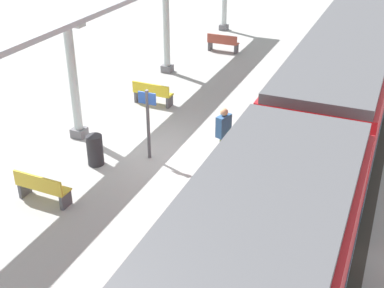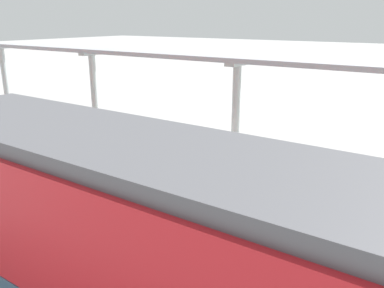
% 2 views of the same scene
% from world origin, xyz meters
% --- Properties ---
extents(ground_plane, '(176.00, 176.00, 0.00)m').
position_xyz_m(ground_plane, '(0.00, 0.00, 0.00)').
color(ground_plane, '#9E9E9C').
extents(tactile_edge_strip, '(0.49, 35.52, 0.01)m').
position_xyz_m(tactile_edge_strip, '(-3.07, 0.00, 0.00)').
color(tactile_edge_strip, yellow).
rests_on(tactile_edge_strip, ground).
extents(trackbed, '(3.20, 47.52, 0.01)m').
position_xyz_m(trackbed, '(-4.91, 0.00, 0.00)').
color(trackbed, '#38332D').
rests_on(trackbed, ground).
extents(train_near_carriage, '(2.65, 12.80, 3.48)m').
position_xyz_m(train_near_carriage, '(-4.91, -4.01, 1.83)').
color(train_near_carriage, red).
rests_on(train_near_carriage, ground).
extents(canopy_pillar_second, '(1.10, 0.44, 3.81)m').
position_xyz_m(canopy_pillar_second, '(2.86, -6.77, 1.93)').
color(canopy_pillar_second, slate).
rests_on(canopy_pillar_second, ground).
extents(canopy_pillar_third, '(1.10, 0.44, 3.81)m').
position_xyz_m(canopy_pillar_third, '(2.86, -0.03, 1.93)').
color(canopy_pillar_third, slate).
rests_on(canopy_pillar_third, ground).
extents(canopy_beam, '(1.20, 28.63, 0.16)m').
position_xyz_m(canopy_beam, '(2.86, -0.13, 3.89)').
color(canopy_beam, '#A8AAB2').
rests_on(canopy_beam, canopy_pillar_nearest).
extents(bench_near_end, '(1.51, 0.48, 0.86)m').
position_xyz_m(bench_near_end, '(1.58, 3.54, 0.44)').
color(bench_near_end, gold).
rests_on(bench_near_end, ground).
extents(bench_far_end, '(1.51, 0.48, 0.86)m').
position_xyz_m(bench_far_end, '(1.84, -3.32, 0.44)').
color(bench_far_end, gold).
rests_on(bench_far_end, ground).
extents(bench_extra_slot, '(1.50, 0.45, 0.86)m').
position_xyz_m(bench_extra_slot, '(1.59, -10.34, 0.44)').
color(bench_extra_slot, '#994133').
rests_on(bench_extra_slot, ground).
extents(trash_bin, '(0.48, 0.48, 0.94)m').
position_xyz_m(trash_bin, '(1.39, 1.31, 0.47)').
color(trash_bin, '#28282C').
rests_on(trash_bin, ground).
extents(platform_info_sign, '(0.56, 0.10, 2.20)m').
position_xyz_m(platform_info_sign, '(0.10, 0.33, 1.33)').
color(platform_info_sign, '#4C4C51').
rests_on(platform_info_sign, ground).
extents(passenger_waiting_near_edge, '(0.36, 0.54, 1.73)m').
position_xyz_m(passenger_waiting_near_edge, '(-2.02, -0.33, 1.08)').
color(passenger_waiting_near_edge, '#556C49').
rests_on(passenger_waiting_near_edge, ground).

